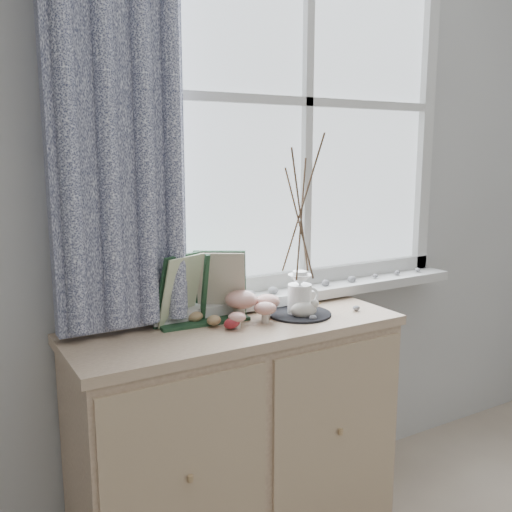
% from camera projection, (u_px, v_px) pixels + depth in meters
% --- Properties ---
extents(sideboard, '(1.20, 0.45, 0.85)m').
position_uv_depth(sideboard, '(238.00, 436.00, 2.09)').
color(sideboard, beige).
rests_on(sideboard, ground).
extents(botanical_book, '(0.39, 0.15, 0.27)m').
position_uv_depth(botanical_book, '(206.00, 288.00, 1.99)').
color(botanical_book, '#1F4227').
rests_on(botanical_book, sideboard).
extents(toadstool_cluster, '(0.24, 0.17, 0.11)m').
position_uv_depth(toadstool_cluster, '(252.00, 304.00, 2.05)').
color(toadstool_cluster, beige).
rests_on(toadstool_cluster, sideboard).
extents(wooden_eggs, '(0.13, 0.17, 0.06)m').
position_uv_depth(wooden_eggs, '(213.00, 320.00, 1.99)').
color(wooden_eggs, tan).
rests_on(wooden_eggs, sideboard).
extents(songbird_figurine, '(0.15, 0.11, 0.07)m').
position_uv_depth(songbird_figurine, '(304.00, 309.00, 2.09)').
color(songbird_figurine, white).
rests_on(songbird_figurine, sideboard).
extents(crocheted_doily, '(0.24, 0.24, 0.01)m').
position_uv_depth(crocheted_doily, '(299.00, 314.00, 2.14)').
color(crocheted_doily, black).
rests_on(crocheted_doily, sideboard).
extents(twig_pitcher, '(0.30, 0.30, 0.68)m').
position_uv_depth(twig_pitcher, '(301.00, 212.00, 2.07)').
color(twig_pitcher, white).
rests_on(twig_pitcher, crocheted_doily).
extents(sideboard_pebbles, '(0.33, 0.23, 0.02)m').
position_uv_depth(sideboard_pebbles, '(308.00, 310.00, 2.17)').
color(sideboard_pebbles, gray).
rests_on(sideboard_pebbles, sideboard).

